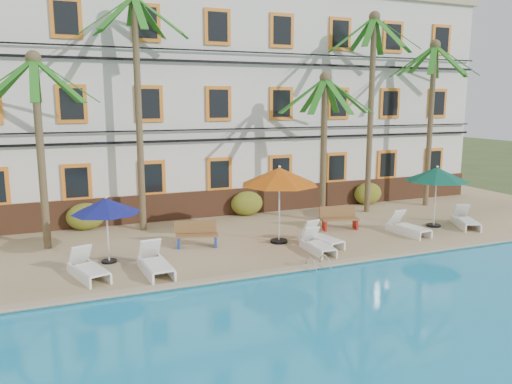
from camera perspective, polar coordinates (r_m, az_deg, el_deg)
name	(u,v)px	position (r m, az deg, el deg)	size (l,w,h in m)	color
ground	(326,262)	(17.13, 8.05, -7.97)	(100.00, 100.00, 0.00)	#384C23
pool_deck	(268,225)	(21.39, 1.33, -3.81)	(30.00, 12.00, 0.25)	tan
swimming_pool	(496,357)	(12.05, 25.72, -16.58)	(26.00, 12.00, 0.20)	#1B95CA
pool_coping	(341,262)	(16.31, 9.67, -7.92)	(30.00, 0.35, 0.06)	tan
hotel_building	(228,101)	(25.39, -3.17, 10.37)	(25.40, 6.44, 10.22)	silver
palm_a	(38,123)	(18.50, -23.63, 7.28)	(4.09, 4.09, 6.76)	brown
palm_b	(137,83)	(20.03, -13.40, 12.08)	(4.09, 4.09, 9.21)	brown
palm_c	(324,125)	(21.33, 7.81, 7.60)	(4.09, 4.09, 6.31)	brown
palm_d	(372,88)	(23.44, 13.08, 11.50)	(4.09, 4.09, 9.00)	brown
palm_e	(432,101)	(25.75, 19.44, 9.74)	(4.09, 4.09, 7.97)	brown
shrub_left	(86,216)	(21.14, -18.89, -2.66)	(1.50, 0.90, 1.10)	#214F16
shrub_mid	(247,203)	(22.56, -1.05, -1.31)	(1.50, 0.90, 1.10)	#214F16
shrub_right	(368,194)	(25.58, 12.67, -0.17)	(1.50, 0.90, 1.10)	#214F16
umbrella_blue	(106,206)	(16.40, -16.75, -1.55)	(2.17, 2.17, 2.17)	black
umbrella_red	(279,177)	(17.89, 2.69, 1.76)	(2.86, 2.86, 2.85)	black
umbrella_green	(437,175)	(21.54, 19.96, 1.88)	(2.54, 2.54, 2.54)	black
lounger_a	(88,268)	(15.56, -18.65, -8.25)	(1.17, 1.97, 0.88)	white
lounger_b	(155,263)	(15.43, -11.45, -7.98)	(0.82, 2.02, 0.94)	white
lounger_c	(317,245)	(17.30, 7.02, -6.00)	(0.63, 1.69, 0.79)	white
lounger_d	(320,238)	(18.07, 7.37, -5.23)	(1.01, 1.91, 0.86)	white
lounger_e	(407,227)	(20.32, 16.90, -3.83)	(0.86, 1.92, 0.88)	white
lounger_f	(465,220)	(22.29, 22.81, -2.98)	(1.37, 1.93, 0.86)	white
bench_left	(197,234)	(17.87, -6.77, -4.76)	(1.57, 0.86, 0.93)	olive
bench_right	(339,218)	(20.42, 9.52, -2.92)	(1.57, 0.80, 0.93)	olive
pool_ladder	(318,268)	(15.82, 7.12, -8.56)	(0.54, 0.74, 0.74)	silver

